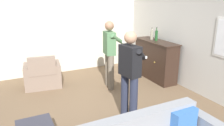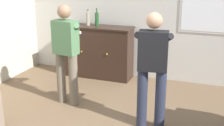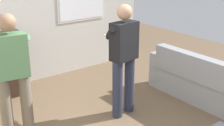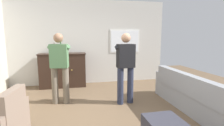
% 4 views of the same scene
% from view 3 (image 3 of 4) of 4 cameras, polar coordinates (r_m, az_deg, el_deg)
% --- Properties ---
extents(wall_back_with_window, '(5.20, 0.15, 2.80)m').
position_cam_3_polar(wall_back_with_window, '(5.88, -15.93, 9.67)').
color(wall_back_with_window, beige).
rests_on(wall_back_with_window, ground).
extents(couch, '(0.57, 2.50, 0.83)m').
position_cam_3_polar(couch, '(5.18, 18.32, -4.39)').
color(couch, gray).
rests_on(couch, ground).
extents(person_standing_left, '(0.55, 0.50, 1.68)m').
position_cam_3_polar(person_standing_left, '(4.08, -17.74, -1.61)').
color(person_standing_left, '#6B6051').
rests_on(person_standing_left, ground).
extents(person_standing_right, '(0.55, 0.50, 1.68)m').
position_cam_3_polar(person_standing_right, '(4.51, 2.08, 1.39)').
color(person_standing_right, '#282D42').
rests_on(person_standing_right, ground).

